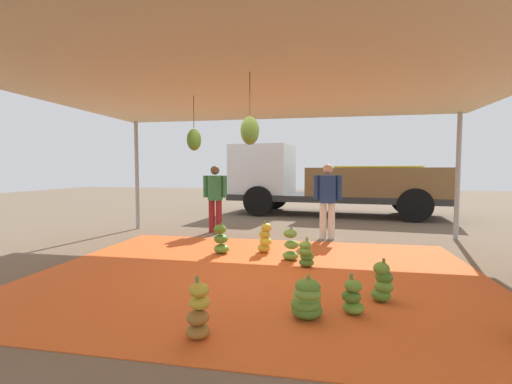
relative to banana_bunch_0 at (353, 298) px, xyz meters
name	(u,v)px	position (x,y,z in m)	size (l,w,h in m)	color
ground_plane	(282,236)	(-1.23, 4.21, -0.18)	(40.00, 40.00, 0.00)	brown
tarp_orange	(259,274)	(-1.23, 1.21, -0.18)	(6.47, 4.94, 0.01)	#E05B23
tent_canopy	(257,83)	(-1.24, 1.13, 2.56)	(8.00, 7.00, 2.83)	#9EA0A5
banana_bunch_0	(353,298)	(0.00, 0.00, 0.00)	(0.30, 0.29, 0.42)	#60932D
banana_bunch_1	(265,239)	(-1.35, 2.51, 0.08)	(0.30, 0.30, 0.59)	gold
banana_bunch_2	(221,240)	(-2.13, 2.29, 0.07)	(0.38, 0.39, 0.57)	#60932D
banana_bunch_3	(307,299)	(-0.47, -0.18, 0.02)	(0.39, 0.43, 0.44)	#477523
banana_bunch_4	(291,246)	(-0.84, 2.08, 0.07)	(0.32, 0.32, 0.57)	#6B9E38
banana_bunch_6	(383,283)	(0.37, 0.43, 0.04)	(0.33, 0.32, 0.50)	#518428
banana_bunch_7	(199,312)	(-1.41, -0.80, 0.06)	(0.29, 0.31, 0.56)	#996628
banana_bunch_8	(306,255)	(-0.56, 1.70, 0.02)	(0.31, 0.33, 0.46)	#477523
cargo_truck_main	(323,180)	(-0.30, 8.44, 1.00)	(7.21, 3.12, 2.40)	#2D2D2D
worker_0	(215,194)	(-2.89, 4.37, 0.77)	(0.60, 0.36, 1.63)	maroon
worker_1	(328,196)	(-0.21, 4.06, 0.79)	(0.61, 0.37, 1.66)	silver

